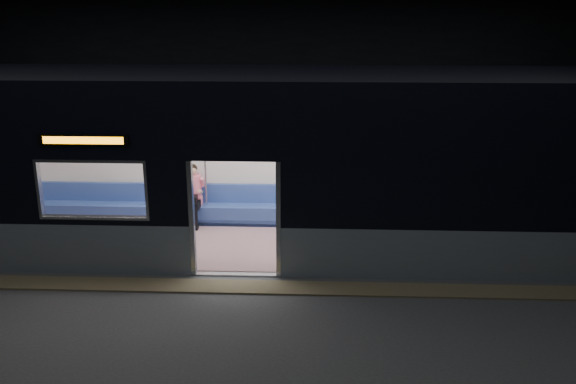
{
  "coord_description": "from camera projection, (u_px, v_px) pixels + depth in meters",
  "views": [
    {
      "loc": [
        1.33,
        -8.64,
        4.46
      ],
      "look_at": [
        0.85,
        2.3,
        1.15
      ],
      "focal_mm": 38.0,
      "sensor_mm": 36.0,
      "label": 1
    }
  ],
  "objects": [
    {
      "name": "transit_map",
      "position": [
        419.0,
        159.0,
        12.73
      ],
      "size": [
        0.91,
        0.03,
        0.59
      ],
      "primitive_type": "cube",
      "color": "white",
      "rests_on": "metro_car"
    },
    {
      "name": "tactile_strip",
      "position": [
        233.0,
        287.0,
        10.13
      ],
      "size": [
        22.8,
        0.5,
        0.03
      ],
      "primitive_type": "cube",
      "color": "#8C7F59",
      "rests_on": "station_floor"
    },
    {
      "name": "handbag",
      "position": [
        191.0,
        199.0,
        12.67
      ],
      "size": [
        0.28,
        0.25,
        0.13
      ],
      "primitive_type": "cube",
      "rotation": [
        0.0,
        0.0,
        0.15
      ],
      "color": "black",
      "rests_on": "passenger"
    },
    {
      "name": "metro_car",
      "position": [
        244.0,
        152.0,
        11.51
      ],
      "size": [
        18.0,
        3.04,
        3.35
      ],
      "color": "#8995A3",
      "rests_on": "station_floor"
    },
    {
      "name": "station_floor",
      "position": [
        228.0,
        303.0,
        9.61
      ],
      "size": [
        24.0,
        14.0,
        0.01
      ],
      "primitive_type": "cube",
      "color": "#47494C",
      "rests_on": "ground"
    },
    {
      "name": "station_envelope",
      "position": [
        221.0,
        67.0,
        8.55
      ],
      "size": [
        24.0,
        14.0,
        5.0
      ],
      "color": "black",
      "rests_on": "station_floor"
    },
    {
      "name": "passenger",
      "position": [
        193.0,
        191.0,
        12.83
      ],
      "size": [
        0.36,
        0.62,
        1.29
      ],
      "rotation": [
        0.0,
        0.0,
        0.02
      ],
      "color": "black",
      "rests_on": "metro_car"
    }
  ]
}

